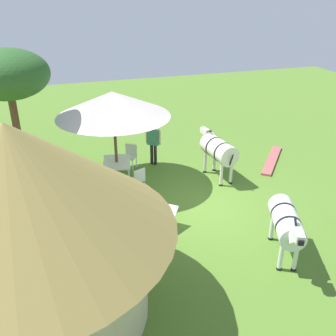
% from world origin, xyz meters
% --- Properties ---
extents(ground_plane, '(36.00, 36.00, 0.00)m').
position_xyz_m(ground_plane, '(0.00, 0.00, 0.00)').
color(ground_plane, '#507829').
extents(thatched_hut, '(5.80, 5.80, 4.16)m').
position_xyz_m(thatched_hut, '(-2.96, 4.81, 2.32)').
color(thatched_hut, beige).
rests_on(thatched_hut, ground_plane).
extents(shade_umbrella, '(3.72, 3.72, 3.17)m').
position_xyz_m(shade_umbrella, '(2.37, 2.07, 2.76)').
color(shade_umbrella, brown).
rests_on(shade_umbrella, ground_plane).
extents(patio_dining_table, '(1.41, 1.12, 0.74)m').
position_xyz_m(patio_dining_table, '(2.37, 2.07, 0.65)').
color(patio_dining_table, silver).
rests_on(patio_dining_table, ground_plane).
extents(patio_chair_east_end, '(0.45, 0.43, 0.90)m').
position_xyz_m(patio_chair_east_end, '(2.41, 3.24, 0.52)').
color(patio_chair_east_end, silver).
rests_on(patio_chair_east_end, ground_plane).
extents(patio_chair_near_hut, '(0.56, 0.57, 0.90)m').
position_xyz_m(patio_chair_near_hut, '(1.31, 1.60, 0.52)').
color(patio_chair_near_hut, silver).
rests_on(patio_chair_near_hut, ground_plane).
extents(patio_chair_west_end, '(0.60, 0.60, 0.90)m').
position_xyz_m(patio_chair_west_end, '(3.31, 1.39, 0.52)').
color(patio_chair_west_end, silver).
rests_on(patio_chair_west_end, ground_plane).
extents(guest_beside_umbrella, '(0.42, 0.49, 1.62)m').
position_xyz_m(guest_beside_umbrella, '(3.32, 0.49, 0.97)').
color(guest_beside_umbrella, black).
rests_on(guest_beside_umbrella, ground_plane).
extents(striped_lounge_chair, '(0.96, 0.92, 0.62)m').
position_xyz_m(striped_lounge_chair, '(-0.99, 1.42, 0.25)').
color(striped_lounge_chair, '#289F6B').
rests_on(striped_lounge_chair, ground_plane).
extents(zebra_nearest_camera, '(2.15, 1.18, 1.51)m').
position_xyz_m(zebra_nearest_camera, '(-2.95, -1.08, 0.97)').
color(zebra_nearest_camera, silver).
rests_on(zebra_nearest_camera, ground_plane).
extents(zebra_by_umbrella, '(2.16, 0.85, 1.60)m').
position_xyz_m(zebra_by_umbrella, '(1.57, -1.33, 1.06)').
color(zebra_by_umbrella, silver).
rests_on(zebra_by_umbrella, ground_plane).
extents(acacia_tree_left_background, '(2.42, 2.42, 4.61)m').
position_xyz_m(acacia_tree_left_background, '(2.48, 5.06, 3.84)').
color(acacia_tree_left_background, brown).
rests_on(acacia_tree_left_background, ground_plane).
extents(brick_patio_kerb, '(2.36, 2.09, 0.08)m').
position_xyz_m(brick_patio_kerb, '(2.16, -3.97, 0.04)').
color(brick_patio_kerb, '#A55351').
rests_on(brick_patio_kerb, ground_plane).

